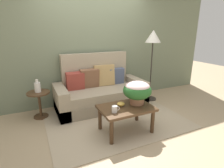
# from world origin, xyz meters

# --- Properties ---
(ground_plane) EXTENTS (14.00, 14.00, 0.00)m
(ground_plane) POSITION_xyz_m (0.00, 0.00, 0.00)
(ground_plane) COLOR tan
(wall_back) EXTENTS (6.40, 0.12, 2.74)m
(wall_back) POSITION_xyz_m (0.00, 1.31, 1.37)
(wall_back) COLOR slate
(wall_back) RESTS_ON ground
(area_rug) EXTENTS (2.51, 1.82, 0.01)m
(area_rug) POSITION_xyz_m (0.00, 0.11, 0.01)
(area_rug) COLOR tan
(area_rug) RESTS_ON ground
(couch) EXTENTS (1.93, 0.87, 1.17)m
(couch) POSITION_xyz_m (-0.03, 0.85, 0.35)
(couch) COLOR gray
(couch) RESTS_ON ground
(coffee_table) EXTENTS (0.87, 0.59, 0.45)m
(coffee_table) POSITION_xyz_m (-0.02, -0.31, 0.37)
(coffee_table) COLOR #442D1B
(coffee_table) RESTS_ON ground
(side_table) EXTENTS (0.43, 0.43, 0.52)m
(side_table) POSITION_xyz_m (-1.29, 0.85, 0.36)
(side_table) COLOR #4C331E
(side_table) RESTS_ON ground
(floor_lamp) EXTENTS (0.35, 0.35, 1.66)m
(floor_lamp) POSITION_xyz_m (1.23, 0.72, 1.37)
(floor_lamp) COLOR #2D2823
(floor_lamp) RESTS_ON ground
(potted_plant) EXTENTS (0.48, 0.48, 0.39)m
(potted_plant) POSITION_xyz_m (0.21, -0.27, 0.69)
(potted_plant) COLOR #A36B4C
(potted_plant) RESTS_ON coffee_table
(coffee_mug) EXTENTS (0.13, 0.08, 0.10)m
(coffee_mug) POSITION_xyz_m (-0.28, -0.41, 0.50)
(coffee_mug) COLOR white
(coffee_mug) RESTS_ON coffee_table
(snack_bowl) EXTENTS (0.13, 0.13, 0.07)m
(snack_bowl) POSITION_xyz_m (-0.09, -0.25, 0.48)
(snack_bowl) COLOR gold
(snack_bowl) RESTS_ON coffee_table
(table_vase) EXTENTS (0.11, 0.11, 0.25)m
(table_vase) POSITION_xyz_m (-1.29, 0.85, 0.62)
(table_vase) COLOR silver
(table_vase) RESTS_ON side_table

